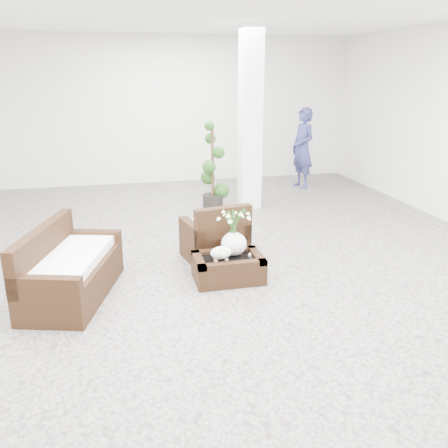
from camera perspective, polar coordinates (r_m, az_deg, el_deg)
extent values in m
plane|color=gray|center=(6.88, -0.19, -4.66)|extent=(11.00, 11.00, 0.00)
cube|color=white|center=(9.41, 3.19, 12.47)|extent=(0.40, 0.40, 3.50)
cube|color=#331D0F|center=(6.26, 0.51, -5.48)|extent=(0.90, 0.60, 0.31)
ellipsoid|color=white|center=(6.05, -0.37, -3.68)|extent=(0.28, 0.23, 0.21)
cylinder|color=white|center=(6.29, 3.14, -3.72)|extent=(0.04, 0.04, 0.03)
cube|color=#331D0F|center=(6.86, -1.19, -0.80)|extent=(0.96, 0.93, 0.88)
cube|color=#331D0F|center=(6.01, -18.01, -4.49)|extent=(1.23, 1.82, 0.88)
imported|color=navy|center=(11.33, 9.53, 9.05)|extent=(0.58, 0.76, 1.87)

